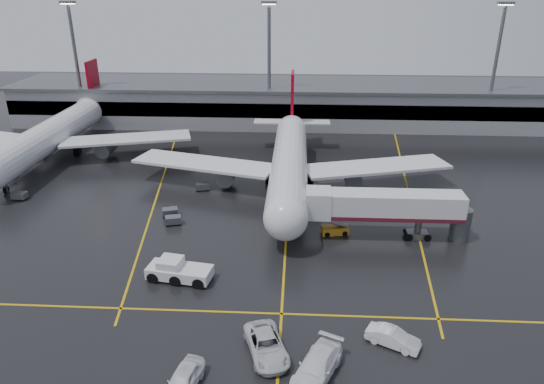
{
  "coord_description": "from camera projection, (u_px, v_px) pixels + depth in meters",
  "views": [
    {
      "loc": [
        1.22,
        -60.66,
        29.01
      ],
      "look_at": [
        -2.0,
        -2.0,
        4.0
      ],
      "focal_mm": 32.78,
      "sensor_mm": 36.0,
      "label": 1
    }
  ],
  "objects": [
    {
      "name": "apron_line_stop",
      "position": [
        282.0,
        314.0,
        46.94
      ],
      "size": [
        60.0,
        0.25,
        0.02
      ],
      "primitive_type": "cube",
      "color": "gold",
      "rests_on": "ground"
    },
    {
      "name": "apron_line_right",
      "position": [
        407.0,
        188.0,
        75.43
      ],
      "size": [
        7.57,
        69.64,
        0.02
      ],
      "primitive_type": "cube",
      "rotation": [
        0.0,
        0.0,
        -0.1
      ],
      "color": "gold",
      "rests_on": "ground"
    },
    {
      "name": "light_mast_mid",
      "position": [
        269.0,
        59.0,
        100.32
      ],
      "size": [
        3.0,
        1.2,
        25.45
      ],
      "color": "#595B60",
      "rests_on": "ground"
    },
    {
      "name": "service_van_a",
      "position": [
        266.0,
        345.0,
        41.6
      ],
      "size": [
        4.66,
        6.84,
        1.74
      ],
      "primitive_type": "imported",
      "rotation": [
        0.0,
        0.0,
        0.31
      ],
      "color": "silver",
      "rests_on": "ground"
    },
    {
      "name": "baggage_cart_c",
      "position": [
        203.0,
        186.0,
        74.49
      ],
      "size": [
        2.27,
        1.78,
        1.12
      ],
      "color": "#595B60",
      "rests_on": "ground"
    },
    {
      "name": "baggage_cart_d",
      "position": [
        8.0,
        175.0,
        78.82
      ],
      "size": [
        2.31,
        1.88,
        1.12
      ],
      "color": "#595B60",
      "rests_on": "ground"
    },
    {
      "name": "belt_loader",
      "position": [
        335.0,
        230.0,
        61.66
      ],
      "size": [
        3.53,
        2.07,
        2.1
      ],
      "color": "#C58619",
      "rests_on": "ground"
    },
    {
      "name": "jet_bridge",
      "position": [
        385.0,
        208.0,
        59.5
      ],
      "size": [
        19.9,
        3.4,
        6.05
      ],
      "color": "silver",
      "rests_on": "ground"
    },
    {
      "name": "apron_line_centre",
      "position": [
        288.0,
        214.0,
        67.15
      ],
      "size": [
        0.25,
        90.0,
        0.02
      ],
      "primitive_type": "cube",
      "color": "gold",
      "rests_on": "ground"
    },
    {
      "name": "main_airliner",
      "position": [
        290.0,
        161.0,
        74.41
      ],
      "size": [
        48.8,
        45.6,
        14.1
      ],
      "color": "silver",
      "rests_on": "ground"
    },
    {
      "name": "baggage_cart_e",
      "position": [
        20.0,
        195.0,
        71.33
      ],
      "size": [
        2.07,
        1.41,
        1.12
      ],
      "color": "#595B60",
      "rests_on": "ground"
    },
    {
      "name": "baggage_cart_a",
      "position": [
        173.0,
        220.0,
        64.01
      ],
      "size": [
        2.27,
        1.77,
        1.12
      ],
      "color": "#595B60",
      "rests_on": "ground"
    },
    {
      "name": "ground",
      "position": [
        288.0,
        214.0,
        67.15
      ],
      "size": [
        220.0,
        220.0,
        0.0
      ],
      "primitive_type": "plane",
      "color": "black",
      "rests_on": "ground"
    },
    {
      "name": "second_airliner",
      "position": [
        53.0,
        134.0,
        87.55
      ],
      "size": [
        48.8,
        45.6,
        14.1
      ],
      "color": "silver",
      "rests_on": "ground"
    },
    {
      "name": "service_van_d",
      "position": [
        183.0,
        380.0,
        37.98
      ],
      "size": [
        3.06,
        5.36,
        1.72
      ],
      "primitive_type": "imported",
      "rotation": [
        0.0,
        0.0,
        -0.22
      ],
      "color": "white",
      "rests_on": "ground"
    },
    {
      "name": "baggage_cart_b",
      "position": [
        170.0,
        212.0,
        66.23
      ],
      "size": [
        2.29,
        1.82,
        1.12
      ],
      "color": "#595B60",
      "rests_on": "ground"
    },
    {
      "name": "light_mast_left",
      "position": [
        76.0,
        58.0,
        102.34
      ],
      "size": [
        3.0,
        1.2,
        25.45
      ],
      "color": "#595B60",
      "rests_on": "ground"
    },
    {
      "name": "pushback_tractor",
      "position": [
        178.0,
        271.0,
        52.11
      ],
      "size": [
        7.1,
        3.87,
        2.41
      ],
      "color": "silver",
      "rests_on": "ground"
    },
    {
      "name": "light_mast_right",
      "position": [
        496.0,
        61.0,
        98.05
      ],
      "size": [
        3.0,
        1.2,
        25.45
      ],
      "color": "#595B60",
      "rests_on": "ground"
    },
    {
      "name": "service_van_b",
      "position": [
        317.0,
        366.0,
        39.3
      ],
      "size": [
        4.98,
        6.88,
        1.85
      ],
      "primitive_type": "imported",
      "rotation": [
        0.0,
        0.0,
        -0.42
      ],
      "color": "white",
      "rests_on": "ground"
    },
    {
      "name": "terminal",
      "position": [
        293.0,
        102.0,
        109.5
      ],
      "size": [
        122.0,
        19.0,
        8.6
      ],
      "color": "gray",
      "rests_on": "ground"
    },
    {
      "name": "apron_line_left",
      "position": [
        161.0,
        183.0,
        77.34
      ],
      "size": [
        9.99,
        69.35,
        0.02
      ],
      "primitive_type": "cube",
      "rotation": [
        0.0,
        0.0,
        0.14
      ],
      "color": "gold",
      "rests_on": "ground"
    },
    {
      "name": "service_van_c",
      "position": [
        393.0,
        338.0,
        42.64
      ],
      "size": [
        4.87,
        3.58,
        1.53
      ],
      "primitive_type": "imported",
      "rotation": [
        0.0,
        0.0,
        1.09
      ],
      "color": "white",
      "rests_on": "ground"
    }
  ]
}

